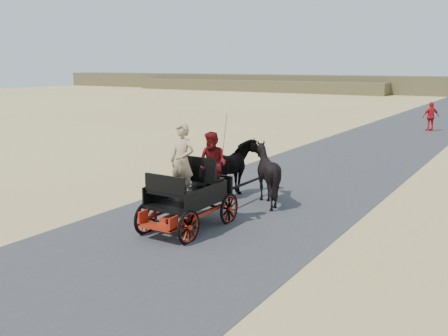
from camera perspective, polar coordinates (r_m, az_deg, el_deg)
The scene contains 9 objects.
ground at distance 11.12m, azimuth -6.32°, elevation -8.73°, with size 140.00×140.00×0.00m, color tan.
road at distance 11.12m, azimuth -6.32°, elevation -8.71°, with size 6.00×140.00×0.01m, color #38383A.
ridge_near at distance 75.61m, azimuth 3.26°, elevation 9.36°, with size 40.00×4.00×1.60m, color brown.
carriage at distance 12.09m, azimuth -4.06°, elevation -5.21°, with size 1.30×2.40×0.72m, color black, non-canonical shape.
horse_left at distance 14.68m, azimuth 1.09°, elevation -0.18°, with size 0.91×2.01×1.70m, color black.
horse_right at distance 14.16m, azimuth 4.90°, elevation -0.66°, with size 1.37×1.54×1.70m, color black.
driver_man at distance 11.94m, azimuth -4.78°, elevation 0.80°, with size 0.66×0.43×1.80m, color tan.
passenger_woman at distance 12.12m, azimuth -1.31°, elevation 0.46°, with size 0.77×0.60×1.58m, color #660C0F.
pedestrian at distance 32.20m, azimuth 22.57°, elevation 5.45°, with size 1.01×0.42×1.73m, color red.
Camera 1 is at (6.53, -8.12, 3.87)m, focal length 40.00 mm.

